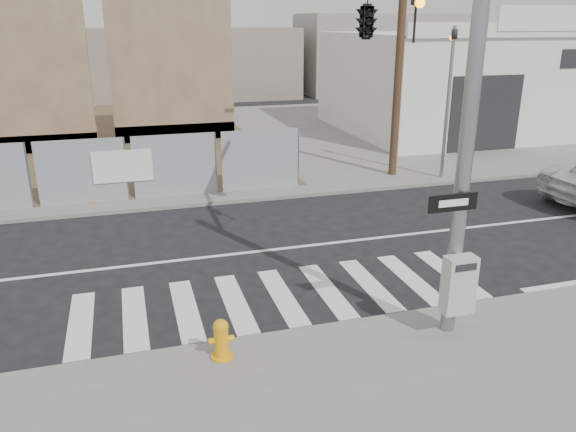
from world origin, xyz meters
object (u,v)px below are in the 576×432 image
object	(u,v)px
fire_hydrant	(221,339)
traffic_cone_d	(97,189)
auto_shop	(462,81)
signal_pole	(394,57)

from	to	relation	value
fire_hydrant	traffic_cone_d	world-z (taller)	traffic_cone_d
fire_hydrant	traffic_cone_d	distance (m)	9.98
auto_shop	traffic_cone_d	bearing A→B (deg)	-156.44
auto_shop	fire_hydrant	bearing A→B (deg)	-131.75
signal_pole	auto_shop	world-z (taller)	signal_pole
signal_pole	traffic_cone_d	size ratio (longest dim) A/B	8.84
signal_pole	fire_hydrant	size ratio (longest dim) A/B	9.88
signal_pole	auto_shop	xyz separation A→B (m)	(11.50, 15.01, -2.25)
signal_pole	traffic_cone_d	xyz separation A→B (m)	(-6.34, 7.23, -4.27)
traffic_cone_d	fire_hydrant	bearing A→B (deg)	-77.19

